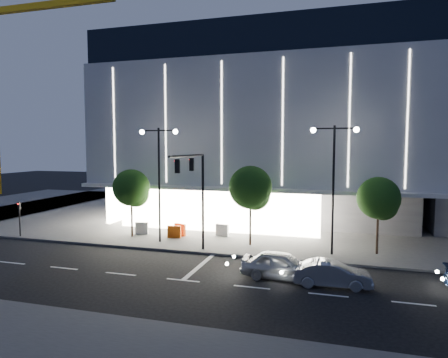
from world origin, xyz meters
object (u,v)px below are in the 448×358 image
(ped_signal_far, at_px, (20,215))
(tree_right, at_px, (379,200))
(traffic_mast, at_px, (196,184))
(car_lead, at_px, (281,265))
(barrier_d, at_px, (222,230))
(tree_left, at_px, (132,190))
(barrier_c, at_px, (180,230))
(street_lamp_east, at_px, (334,170))
(barrier_a, at_px, (174,232))
(street_lamp_west, at_px, (159,168))
(tree_mid, at_px, (251,190))
(car_second, at_px, (332,274))
(barrier_b, at_px, (142,228))

(ped_signal_far, distance_m, tree_right, 28.21)
(traffic_mast, bearing_deg, car_lead, -25.52)
(barrier_d, bearing_deg, tree_left, -152.97)
(traffic_mast, bearing_deg, barrier_c, 123.16)
(traffic_mast, relative_size, street_lamp_east, 0.79)
(barrier_a, relative_size, barrier_d, 1.00)
(street_lamp_west, height_order, street_lamp_east, same)
(street_lamp_west, xyz_separation_m, street_lamp_east, (13.00, 0.00, 0.00))
(ped_signal_far, bearing_deg, street_lamp_east, 3.44)
(car_lead, bearing_deg, street_lamp_west, 65.47)
(street_lamp_east, xyz_separation_m, barrier_d, (-8.87, 3.20, -5.31))
(traffic_mast, xyz_separation_m, car_lead, (6.33, -3.02, -4.24))
(tree_mid, bearing_deg, traffic_mast, -129.42)
(ped_signal_far, bearing_deg, tree_mid, 7.55)
(tree_left, height_order, barrier_c, tree_left)
(car_lead, relative_size, barrier_c, 4.20)
(street_lamp_west, bearing_deg, tree_left, 161.06)
(tree_mid, relative_size, car_second, 1.47)
(tree_left, height_order, barrier_b, tree_left)
(street_lamp_east, relative_size, barrier_b, 8.18)
(tree_mid, xyz_separation_m, car_second, (6.10, -7.13, -3.65))
(ped_signal_far, height_order, barrier_d, ped_signal_far)
(barrier_b, height_order, barrier_c, same)
(street_lamp_west, distance_m, barrier_c, 5.87)
(traffic_mast, height_order, car_second, traffic_mast)
(barrier_b, bearing_deg, car_second, -34.73)
(car_lead, xyz_separation_m, barrier_a, (-9.76, 7.16, -0.14))
(street_lamp_west, bearing_deg, barrier_b, 142.33)
(barrier_c, bearing_deg, car_second, -14.18)
(traffic_mast, xyz_separation_m, ped_signal_far, (-16.00, 1.16, -3.14))
(tree_right, xyz_separation_m, barrier_c, (-15.34, 1.39, -3.23))
(ped_signal_far, bearing_deg, barrier_c, 17.15)
(barrier_a, bearing_deg, street_lamp_west, -119.61)
(barrier_a, bearing_deg, tree_left, 178.80)
(barrier_a, xyz_separation_m, barrier_d, (3.56, 1.72, 0.00))
(tree_left, relative_size, tree_mid, 0.93)
(tree_left, bearing_deg, barrier_d, 17.04)
(street_lamp_east, xyz_separation_m, car_lead, (-2.67, -5.68, -5.17))
(car_second, bearing_deg, tree_right, -25.89)
(traffic_mast, bearing_deg, barrier_a, 129.65)
(street_lamp_east, distance_m, ped_signal_far, 25.37)
(street_lamp_west, distance_m, barrier_d, 7.44)
(tree_right, height_order, car_second, tree_right)
(car_second, xyz_separation_m, barrier_d, (-9.00, 9.31, -0.04))
(tree_left, distance_m, car_second, 17.93)
(tree_right, distance_m, barrier_d, 12.52)
(barrier_a, bearing_deg, barrier_c, 74.45)
(street_lamp_east, bearing_deg, street_lamp_west, 180.00)
(street_lamp_west, relative_size, barrier_a, 8.18)
(traffic_mast, distance_m, barrier_a, 6.93)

